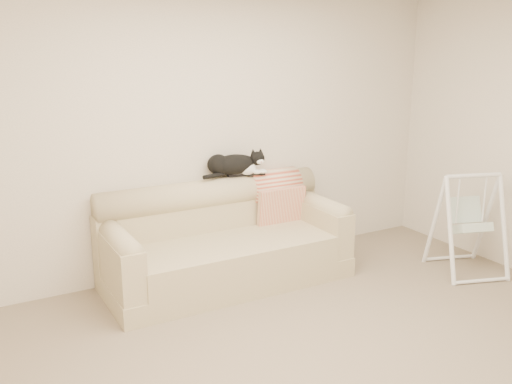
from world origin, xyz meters
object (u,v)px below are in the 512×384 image
(baby_swing, at_px, (468,223))
(tuxedo_cat, at_px, (234,164))
(sofa, at_px, (224,243))
(remote_b, at_px, (256,174))
(remote_a, at_px, (237,175))

(baby_swing, bearing_deg, tuxedo_cat, 147.51)
(tuxedo_cat, height_order, baby_swing, tuxedo_cat)
(sofa, xyz_separation_m, tuxedo_cat, (0.25, 0.25, 0.66))
(baby_swing, bearing_deg, remote_b, 145.62)
(sofa, distance_m, remote_b, 0.74)
(sofa, height_order, tuxedo_cat, tuxedo_cat)
(remote_a, height_order, remote_b, remote_a)
(sofa, height_order, remote_a, remote_a)
(tuxedo_cat, relative_size, baby_swing, 0.67)
(sofa, distance_m, remote_a, 0.67)
(tuxedo_cat, bearing_deg, remote_a, -6.66)
(remote_b, xyz_separation_m, tuxedo_cat, (-0.21, 0.05, 0.11))
(sofa, bearing_deg, baby_swing, -23.89)
(sofa, relative_size, remote_a, 11.92)
(remote_a, xyz_separation_m, remote_b, (0.18, -0.05, -0.00))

